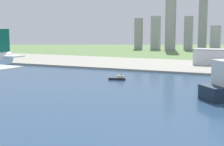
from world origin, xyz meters
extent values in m
plane|color=#5F8048|center=(0.00, 300.00, 0.00)|extent=(2400.00, 2400.00, 0.00)
cube|color=#2D4C70|center=(0.00, 240.00, 0.07)|extent=(840.00, 360.00, 0.15)
cube|color=#9E9A8C|center=(0.00, 490.00, 1.25)|extent=(840.00, 140.00, 2.50)
cube|color=#0C5947|center=(4.18, 126.84, 48.39)|extent=(0.98, 4.89, 10.08)
cube|color=white|center=(4.18, 126.84, 44.61)|extent=(14.61, 5.84, 0.36)
cube|color=black|center=(-48.02, 350.45, 1.24)|extent=(17.61, 8.14, 2.17)
cube|color=beige|center=(-44.49, 351.37, 3.70)|extent=(6.82, 4.76, 2.76)
cylinder|color=red|center=(-43.66, 351.58, 5.95)|extent=(0.94, 0.94, 1.74)
cube|color=silver|center=(26.39, 512.75, 12.52)|extent=(49.02, 29.02, 20.04)
cube|color=gray|center=(26.39, 512.75, 23.14)|extent=(50.00, 29.60, 1.20)
cube|color=#91939A|center=(-182.93, 809.94, 36.75)|extent=(16.62, 14.66, 73.50)
cube|color=#A0A3A7|center=(-144.06, 823.24, 39.29)|extent=(19.60, 19.58, 78.58)
cube|color=#9A979E|center=(-103.89, 804.35, 77.78)|extent=(19.78, 22.42, 155.56)
cube|color=#A7A8B1|center=(-66.48, 826.78, 38.76)|extent=(17.70, 19.12, 77.52)
cube|color=#919499|center=(-33.44, 816.48, 69.32)|extent=(16.58, 20.93, 138.64)
cube|color=#A7A8B1|center=(-4.01, 808.93, 28.14)|extent=(21.15, 17.98, 56.27)
camera|label=1|loc=(81.37, 39.06, 54.27)|focal=53.78mm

